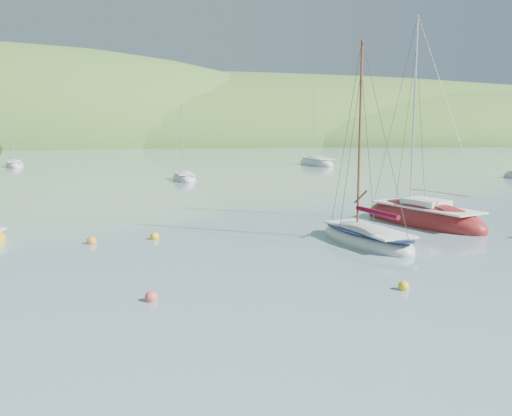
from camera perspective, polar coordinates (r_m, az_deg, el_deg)
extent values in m
plane|color=#7698A3|center=(19.34, 7.12, -9.00)|extent=(700.00, 700.00, 0.00)
ellipsoid|color=#3D6024|center=(187.82, -7.98, 6.61)|extent=(440.00, 110.00, 44.00)
ellipsoid|color=#3D6024|center=(201.72, 18.77, 6.37)|extent=(240.00, 100.00, 34.00)
ellipsoid|color=silver|center=(28.34, 10.97, -3.22)|extent=(4.01, 7.18, 1.66)
cube|color=silver|center=(28.12, 11.16, -2.08)|extent=(3.04, 5.58, 0.10)
cylinder|color=brown|center=(28.45, 10.33, 7.15)|extent=(0.12, 0.12, 9.05)
ellipsoid|color=black|center=(28.25, 11.00, -2.24)|extent=(3.95, 7.10, 0.28)
cylinder|color=maroon|center=(27.42, 12.01, -0.45)|extent=(1.00, 3.22, 0.24)
ellipsoid|color=maroon|center=(34.54, 16.35, -1.23)|extent=(5.87, 9.22, 2.40)
cube|color=silver|center=(34.30, 16.62, 0.11)|extent=(4.48, 7.15, 0.10)
cylinder|color=silver|center=(34.81, 15.53, 9.21)|extent=(0.12, 0.12, 10.90)
cube|color=silver|center=(34.26, 16.64, 0.51)|extent=(2.39, 2.86, 0.42)
cylinder|color=silver|center=(33.60, 17.77, 1.46)|extent=(1.56, 3.95, 0.09)
ellipsoid|color=silver|center=(59.09, -7.20, 2.90)|extent=(2.82, 6.44, 1.70)
cube|color=silver|center=(58.91, -7.19, 3.47)|extent=(2.13, 5.01, 0.10)
cylinder|color=silver|center=(59.58, -7.38, 7.10)|extent=(0.12, 0.12, 7.49)
ellipsoid|color=silver|center=(80.24, 6.04, 4.40)|extent=(4.49, 8.97, 2.33)
cube|color=silver|center=(80.03, 6.11, 4.97)|extent=(3.40, 6.97, 0.10)
cylinder|color=silver|center=(80.97, 5.79, 8.63)|extent=(0.12, 0.12, 10.28)
ellipsoid|color=silver|center=(83.65, -22.99, 3.91)|extent=(3.84, 6.77, 1.75)
cube|color=silver|center=(83.48, -23.02, 4.33)|extent=(2.92, 5.26, 0.10)
cylinder|color=silver|center=(84.24, -23.19, 6.94)|extent=(0.12, 0.12, 7.68)
sphere|color=yellow|center=(20.83, 14.54, -7.59)|extent=(0.39, 0.39, 0.39)
sphere|color=#E3554A|center=(19.26, -10.44, -8.78)|extent=(0.42, 0.42, 0.42)
sphere|color=orange|center=(28.80, -16.11, -3.21)|extent=(0.47, 0.47, 0.47)
sphere|color=yellow|center=(29.18, -10.10, -2.86)|extent=(0.45, 0.45, 0.45)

